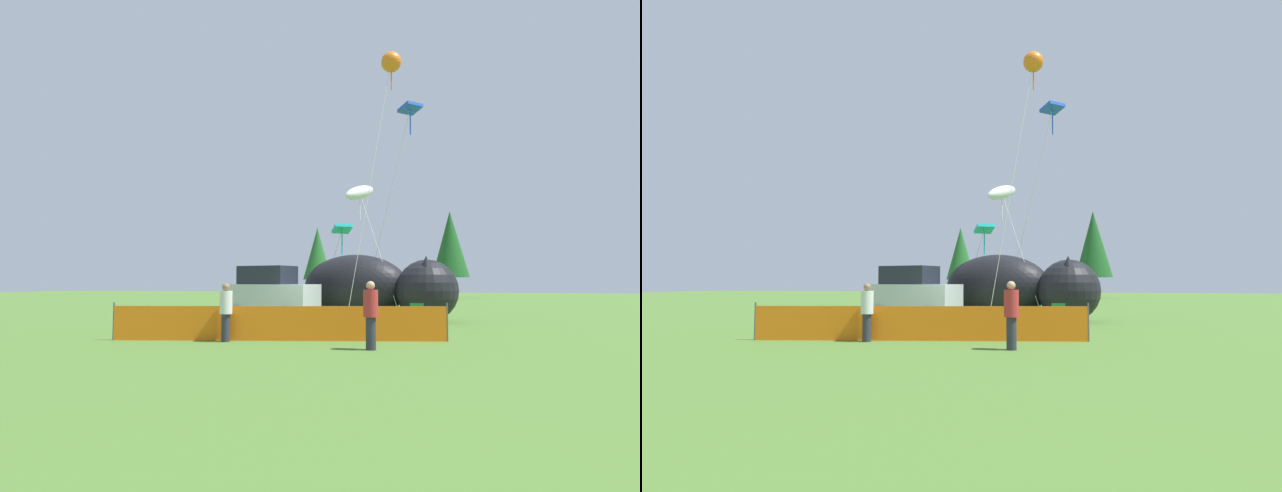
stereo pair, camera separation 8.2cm
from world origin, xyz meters
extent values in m
plane|color=#4C752D|center=(0.00, 0.00, 0.00)|extent=(120.00, 120.00, 0.00)
cube|color=#B7BCC1|center=(-1.96, 2.54, 0.93)|extent=(4.21, 2.46, 1.29)
cube|color=#1E232D|center=(-2.16, 2.58, 1.95)|extent=(2.45, 1.94, 0.77)
cylinder|color=black|center=(-0.59, 3.03, 0.33)|extent=(0.70, 0.37, 0.67)
cylinder|color=black|center=(-0.95, 1.49, 0.33)|extent=(0.70, 0.37, 0.67)
cylinder|color=black|center=(-2.97, 3.58, 0.33)|extent=(0.70, 0.37, 0.67)
cylinder|color=black|center=(-3.33, 2.05, 0.33)|extent=(0.70, 0.37, 0.67)
cube|color=#267F33|center=(4.19, 0.60, 0.47)|extent=(0.51, 0.51, 0.03)
cube|color=#267F33|center=(4.19, 0.37, 0.69)|extent=(0.48, 0.04, 0.45)
cylinder|color=#A5A5AD|center=(3.98, 0.82, 0.23)|extent=(0.02, 0.02, 0.47)
cylinder|color=#A5A5AD|center=(4.41, 0.81, 0.23)|extent=(0.02, 0.02, 0.47)
cylinder|color=#A5A5AD|center=(3.97, 0.39, 0.23)|extent=(0.02, 0.02, 0.47)
cylinder|color=#A5A5AD|center=(4.40, 0.39, 0.23)|extent=(0.02, 0.02, 0.47)
ellipsoid|color=black|center=(1.24, 4.79, 1.45)|extent=(5.64, 4.22, 2.90)
ellipsoid|color=white|center=(1.24, 4.79, 0.80)|extent=(3.70, 3.01, 1.30)
sphere|color=black|center=(4.47, 3.82, 1.30)|extent=(2.61, 2.61, 2.61)
cone|color=black|center=(4.47, 4.47, 2.35)|extent=(0.73, 0.73, 0.78)
cone|color=black|center=(4.47, 3.16, 2.35)|extent=(0.73, 0.73, 0.78)
cube|color=orange|center=(0.49, -3.92, 0.49)|extent=(9.38, 1.94, 0.99)
cylinder|color=#4C4C51|center=(-4.20, -4.87, 0.54)|extent=(0.05, 0.05, 1.08)
cylinder|color=#4C4C51|center=(5.18, -2.97, 0.54)|extent=(0.05, 0.05, 1.08)
cylinder|color=#2D2D38|center=(-0.89, -4.46, 0.39)|extent=(0.24, 0.24, 0.78)
cylinder|color=silver|center=(-0.89, -4.46, 1.10)|extent=(0.36, 0.36, 0.65)
sphere|color=#8C6647|center=(-0.89, -4.46, 1.53)|extent=(0.21, 0.21, 0.21)
cylinder|color=#2D2D38|center=(3.31, -5.19, 0.40)|extent=(0.25, 0.25, 0.81)
cylinder|color=#B72D2D|center=(3.31, -5.19, 1.14)|extent=(0.37, 0.37, 0.67)
sphere|color=tan|center=(3.31, -5.19, 1.59)|extent=(0.22, 0.22, 0.22)
cylinder|color=silver|center=(2.46, 4.10, 2.90)|extent=(2.04, 1.84, 5.80)
ellipsoid|color=white|center=(1.45, 5.01, 5.79)|extent=(1.51, 2.14, 1.17)
cylinder|color=white|center=(1.45, 5.01, 5.09)|extent=(0.06, 0.06, 1.20)
cylinder|color=silver|center=(2.42, 7.14, 5.04)|extent=(2.65, 1.47, 10.08)
cube|color=blue|center=(3.73, 6.42, 10.07)|extent=(1.28, 1.28, 0.36)
cylinder|color=blue|center=(3.73, 6.42, 9.37)|extent=(0.06, 0.06, 1.20)
cylinder|color=silver|center=(2.09, 3.81, 5.85)|extent=(1.84, 1.79, 11.71)
sphere|color=orange|center=(3.00, 4.69, 11.71)|extent=(0.92, 0.92, 0.92)
cylinder|color=orange|center=(3.00, 4.69, 11.01)|extent=(0.06, 0.06, 1.20)
cylinder|color=silver|center=(-0.47, 7.36, 2.18)|extent=(1.32, 0.18, 4.37)
cube|color=#19B2B2|center=(0.18, 7.28, 4.37)|extent=(1.20, 1.20, 0.45)
cylinder|color=#19B2B2|center=(0.18, 7.28, 3.67)|extent=(0.06, 0.06, 1.20)
cylinder|color=brown|center=(-8.80, 38.68, 0.95)|extent=(0.61, 0.61, 1.89)
cone|color=#236028|center=(-8.80, 38.68, 4.92)|extent=(3.33, 3.33, 6.05)
cylinder|color=brown|center=(6.10, 34.51, 1.05)|extent=(0.67, 0.67, 2.10)
cone|color=#1E5623|center=(6.10, 34.51, 5.46)|extent=(3.70, 3.70, 6.72)
camera|label=1|loc=(4.98, -17.60, 1.70)|focal=28.00mm
camera|label=2|loc=(5.06, -17.58, 1.70)|focal=28.00mm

